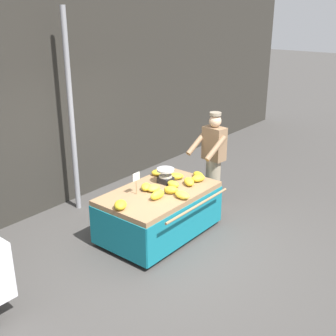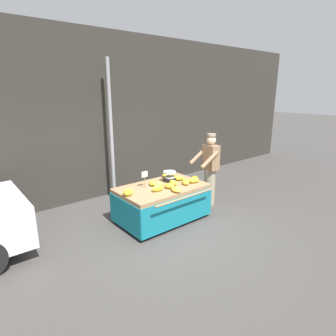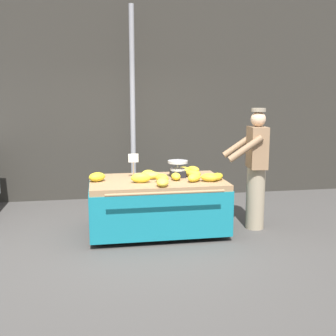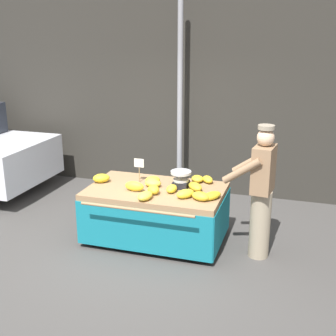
{
  "view_description": "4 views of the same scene",
  "coord_description": "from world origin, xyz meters",
  "px_view_note": "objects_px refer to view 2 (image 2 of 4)",
  "views": [
    {
      "loc": [
        -4.27,
        -3.45,
        3.38
      ],
      "look_at": [
        0.48,
        0.4,
        1.07
      ],
      "focal_mm": 46.0,
      "sensor_mm": 36.0,
      "label": 1
    },
    {
      "loc": [
        -3.13,
        -3.91,
        2.69
      ],
      "look_at": [
        0.54,
        0.52,
        1.08
      ],
      "focal_mm": 30.17,
      "sensor_mm": 36.0,
      "label": 2
    },
    {
      "loc": [
        -0.5,
        -5.05,
        1.87
      ],
      "look_at": [
        0.43,
        0.3,
        0.93
      ],
      "focal_mm": 44.09,
      "sensor_mm": 36.0,
      "label": 3
    },
    {
      "loc": [
        2.13,
        -4.9,
        2.78
      ],
      "look_at": [
        0.48,
        0.39,
        1.07
      ],
      "focal_mm": 47.53,
      "sensor_mm": 36.0,
      "label": 4
    }
  ],
  "objects_px": {
    "banana_bunch_0": "(194,180)",
    "vendor_person": "(210,170)",
    "banana_bunch_4": "(176,190)",
    "banana_bunch_8": "(178,178)",
    "street_pole": "(111,132)",
    "banana_bunch_3": "(171,174)",
    "banana_bunch_5": "(128,192)",
    "banana_cart": "(162,195)",
    "banana_bunch_11": "(158,184)",
    "weighing_scale": "(170,177)",
    "banana_bunch_2": "(195,179)",
    "banana_bunch_7": "(170,186)",
    "price_sign": "(145,176)",
    "banana_bunch_1": "(186,182)",
    "banana_bunch_9": "(173,183)",
    "banana_bunch_6": "(153,183)",
    "banana_bunch_12": "(166,175)",
    "banana_bunch_10": "(158,188)"
  },
  "relations": [
    {
      "from": "banana_bunch_7",
      "to": "banana_bunch_11",
      "type": "height_order",
      "value": "banana_bunch_7"
    },
    {
      "from": "banana_bunch_2",
      "to": "banana_bunch_6",
      "type": "height_order",
      "value": "banana_bunch_6"
    },
    {
      "from": "banana_bunch_8",
      "to": "banana_bunch_5",
      "type": "bearing_deg",
      "value": -176.63
    },
    {
      "from": "weighing_scale",
      "to": "banana_bunch_2",
      "type": "bearing_deg",
      "value": -31.47
    },
    {
      "from": "weighing_scale",
      "to": "banana_bunch_0",
      "type": "height_order",
      "value": "weighing_scale"
    },
    {
      "from": "banana_bunch_0",
      "to": "banana_bunch_10",
      "type": "distance_m",
      "value": 0.92
    },
    {
      "from": "banana_cart",
      "to": "banana_bunch_1",
      "type": "xyz_separation_m",
      "value": [
        0.47,
        -0.22,
        0.25
      ]
    },
    {
      "from": "banana_bunch_7",
      "to": "banana_bunch_0",
      "type": "bearing_deg",
      "value": -4.11
    },
    {
      "from": "banana_cart",
      "to": "price_sign",
      "type": "bearing_deg",
      "value": 149.65
    },
    {
      "from": "banana_bunch_12",
      "to": "weighing_scale",
      "type": "bearing_deg",
      "value": -117.44
    },
    {
      "from": "banana_bunch_6",
      "to": "vendor_person",
      "type": "height_order",
      "value": "vendor_person"
    },
    {
      "from": "banana_bunch_3",
      "to": "banana_bunch_5",
      "type": "bearing_deg",
      "value": -163.18
    },
    {
      "from": "banana_bunch_2",
      "to": "banana_bunch_3",
      "type": "relative_size",
      "value": 1.33
    },
    {
      "from": "banana_bunch_9",
      "to": "banana_bunch_12",
      "type": "height_order",
      "value": "banana_bunch_9"
    },
    {
      "from": "banana_cart",
      "to": "vendor_person",
      "type": "distance_m",
      "value": 1.43
    },
    {
      "from": "banana_bunch_0",
      "to": "banana_bunch_5",
      "type": "xyz_separation_m",
      "value": [
        -1.49,
        0.26,
        0.01
      ]
    },
    {
      "from": "banana_bunch_4",
      "to": "banana_bunch_5",
      "type": "bearing_deg",
      "value": 151.2
    },
    {
      "from": "banana_bunch_9",
      "to": "banana_bunch_12",
      "type": "distance_m",
      "value": 0.55
    },
    {
      "from": "banana_cart",
      "to": "banana_bunch_12",
      "type": "distance_m",
      "value": 0.68
    },
    {
      "from": "banana_bunch_1",
      "to": "banana_bunch_9",
      "type": "bearing_deg",
      "value": 147.84
    },
    {
      "from": "weighing_scale",
      "to": "banana_bunch_8",
      "type": "height_order",
      "value": "weighing_scale"
    },
    {
      "from": "banana_bunch_10",
      "to": "banana_bunch_11",
      "type": "height_order",
      "value": "banana_bunch_10"
    },
    {
      "from": "banana_bunch_1",
      "to": "banana_bunch_7",
      "type": "bearing_deg",
      "value": 177.89
    },
    {
      "from": "banana_bunch_7",
      "to": "price_sign",
      "type": "bearing_deg",
      "value": 131.9
    },
    {
      "from": "banana_bunch_1",
      "to": "banana_bunch_11",
      "type": "height_order",
      "value": "banana_bunch_1"
    },
    {
      "from": "price_sign",
      "to": "banana_bunch_3",
      "type": "relative_size",
      "value": 1.53
    },
    {
      "from": "banana_bunch_12",
      "to": "vendor_person",
      "type": "height_order",
      "value": "vendor_person"
    },
    {
      "from": "banana_cart",
      "to": "banana_bunch_7",
      "type": "bearing_deg",
      "value": -79.47
    },
    {
      "from": "banana_bunch_1",
      "to": "banana_bunch_4",
      "type": "xyz_separation_m",
      "value": [
        -0.46,
        -0.22,
        -0.0
      ]
    },
    {
      "from": "street_pole",
      "to": "vendor_person",
      "type": "xyz_separation_m",
      "value": [
        1.56,
        -1.8,
        -0.83
      ]
    },
    {
      "from": "street_pole",
      "to": "banana_cart",
      "type": "height_order",
      "value": "street_pole"
    },
    {
      "from": "banana_bunch_0",
      "to": "banana_bunch_12",
      "type": "xyz_separation_m",
      "value": [
        -0.21,
        0.68,
        -0.01
      ]
    },
    {
      "from": "banana_bunch_4",
      "to": "banana_bunch_8",
      "type": "relative_size",
      "value": 0.97
    },
    {
      "from": "banana_bunch_4",
      "to": "banana_bunch_11",
      "type": "xyz_separation_m",
      "value": [
        -0.07,
        0.49,
        -0.0
      ]
    },
    {
      "from": "banana_cart",
      "to": "weighing_scale",
      "type": "bearing_deg",
      "value": 22.08
    },
    {
      "from": "street_pole",
      "to": "banana_bunch_8",
      "type": "bearing_deg",
      "value": -67.46
    },
    {
      "from": "banana_bunch_3",
      "to": "banana_bunch_8",
      "type": "bearing_deg",
      "value": -104.84
    },
    {
      "from": "banana_cart",
      "to": "banana_bunch_5",
      "type": "bearing_deg",
      "value": 179.14
    },
    {
      "from": "banana_bunch_5",
      "to": "banana_bunch_6",
      "type": "bearing_deg",
      "value": 12.56
    },
    {
      "from": "banana_bunch_0",
      "to": "banana_cart",
      "type": "bearing_deg",
      "value": 159.79
    },
    {
      "from": "street_pole",
      "to": "banana_bunch_3",
      "type": "relative_size",
      "value": 15.28
    },
    {
      "from": "banana_bunch_0",
      "to": "banana_bunch_11",
      "type": "relative_size",
      "value": 1.07
    },
    {
      "from": "banana_bunch_4",
      "to": "banana_bunch_5",
      "type": "relative_size",
      "value": 1.1
    },
    {
      "from": "street_pole",
      "to": "banana_bunch_2",
      "type": "bearing_deg",
      "value": -63.22
    },
    {
      "from": "banana_cart",
      "to": "banana_bunch_7",
      "type": "xyz_separation_m",
      "value": [
        0.04,
        -0.2,
        0.26
      ]
    },
    {
      "from": "banana_bunch_7",
      "to": "vendor_person",
      "type": "height_order",
      "value": "vendor_person"
    },
    {
      "from": "banana_cart",
      "to": "banana_bunch_11",
      "type": "xyz_separation_m",
      "value": [
        -0.06,
        0.05,
        0.25
      ]
    },
    {
      "from": "banana_cart",
      "to": "banana_bunch_9",
      "type": "height_order",
      "value": "banana_bunch_9"
    },
    {
      "from": "banana_bunch_0",
      "to": "vendor_person",
      "type": "xyz_separation_m",
      "value": [
        0.72,
        0.19,
        0.07
      ]
    },
    {
      "from": "price_sign",
      "to": "weighing_scale",
      "type": "bearing_deg",
      "value": -4.69
    }
  ]
}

